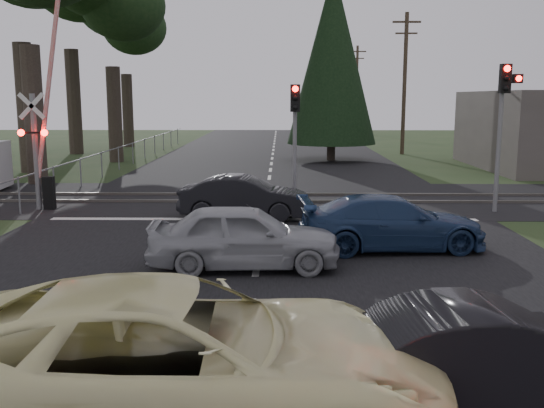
{
  "coord_description": "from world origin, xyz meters",
  "views": [
    {
      "loc": [
        0.52,
        -9.88,
        3.67
      ],
      "look_at": [
        0.33,
        3.57,
        1.3
      ],
      "focal_mm": 40.0,
      "sensor_mm": 36.0,
      "label": 1
    }
  ],
  "objects_px": {
    "silver_car": "(244,237)",
    "dark_car_far": "(245,197)",
    "utility_pole_far": "(357,87)",
    "cream_coupe": "(174,360)",
    "blue_sedan": "(392,223)",
    "dark_hatchback": "(491,353)",
    "utility_pole_mid": "(405,81)",
    "traffic_signal_right": "(504,109)",
    "traffic_signal_center": "(295,124)",
    "crossing_signal": "(42,148)"
  },
  "relations": [
    {
      "from": "dark_car_far",
      "to": "crossing_signal",
      "type": "bearing_deg",
      "value": 82.87
    },
    {
      "from": "traffic_signal_center",
      "to": "utility_pole_far",
      "type": "distance_m",
      "value": 44.99
    },
    {
      "from": "blue_sedan",
      "to": "cream_coupe",
      "type": "bearing_deg",
      "value": 150.0
    },
    {
      "from": "traffic_signal_right",
      "to": "utility_pole_far",
      "type": "bearing_deg",
      "value": 88.8
    },
    {
      "from": "cream_coupe",
      "to": "utility_pole_far",
      "type": "bearing_deg",
      "value": -10.72
    },
    {
      "from": "traffic_signal_center",
      "to": "cream_coupe",
      "type": "bearing_deg",
      "value": -96.52
    },
    {
      "from": "cream_coupe",
      "to": "dark_hatchback",
      "type": "distance_m",
      "value": 3.79
    },
    {
      "from": "traffic_signal_center",
      "to": "cream_coupe",
      "type": "xyz_separation_m",
      "value": [
        -1.64,
        -14.36,
        -1.97
      ]
    },
    {
      "from": "utility_pole_far",
      "to": "dark_hatchback",
      "type": "height_order",
      "value": "utility_pole_far"
    },
    {
      "from": "cream_coupe",
      "to": "dark_car_far",
      "type": "relative_size",
      "value": 1.52
    },
    {
      "from": "utility_pole_far",
      "to": "cream_coupe",
      "type": "height_order",
      "value": "utility_pole_far"
    },
    {
      "from": "cream_coupe",
      "to": "blue_sedan",
      "type": "xyz_separation_m",
      "value": [
        3.87,
        8.29,
        -0.18
      ]
    },
    {
      "from": "crossing_signal",
      "to": "traffic_signal_center",
      "type": "xyz_separation_m",
      "value": [
        8.27,
        0.89,
        0.75
      ]
    },
    {
      "from": "crossing_signal",
      "to": "traffic_signal_right",
      "type": "relative_size",
      "value": 1.48
    },
    {
      "from": "traffic_signal_right",
      "to": "blue_sedan",
      "type": "height_order",
      "value": "traffic_signal_right"
    },
    {
      "from": "dark_hatchback",
      "to": "silver_car",
      "type": "height_order",
      "value": "silver_car"
    },
    {
      "from": "crossing_signal",
      "to": "dark_car_far",
      "type": "bearing_deg",
      "value": -11.64
    },
    {
      "from": "silver_car",
      "to": "blue_sedan",
      "type": "xyz_separation_m",
      "value": [
        3.49,
        1.73,
        -0.05
      ]
    },
    {
      "from": "traffic_signal_center",
      "to": "dark_car_far",
      "type": "height_order",
      "value": "traffic_signal_center"
    },
    {
      "from": "utility_pole_mid",
      "to": "dark_car_far",
      "type": "distance_m",
      "value": 23.77
    },
    {
      "from": "utility_pole_mid",
      "to": "dark_hatchback",
      "type": "height_order",
      "value": "utility_pole_mid"
    },
    {
      "from": "utility_pole_far",
      "to": "utility_pole_mid",
      "type": "bearing_deg",
      "value": -90.0
    },
    {
      "from": "traffic_signal_right",
      "to": "traffic_signal_center",
      "type": "distance_m",
      "value": 6.68
    },
    {
      "from": "blue_sedan",
      "to": "traffic_signal_right",
      "type": "bearing_deg",
      "value": -46.5
    },
    {
      "from": "crossing_signal",
      "to": "dark_hatchback",
      "type": "height_order",
      "value": "crossing_signal"
    },
    {
      "from": "traffic_signal_right",
      "to": "cream_coupe",
      "type": "height_order",
      "value": "traffic_signal_right"
    },
    {
      "from": "dark_hatchback",
      "to": "traffic_signal_center",
      "type": "bearing_deg",
      "value": 3.15
    },
    {
      "from": "traffic_signal_right",
      "to": "dark_hatchback",
      "type": "relative_size",
      "value": 1.25
    },
    {
      "from": "silver_car",
      "to": "dark_car_far",
      "type": "bearing_deg",
      "value": 0.69
    },
    {
      "from": "traffic_signal_center",
      "to": "dark_car_far",
      "type": "relative_size",
      "value": 1.03
    },
    {
      "from": "silver_car",
      "to": "dark_car_far",
      "type": "height_order",
      "value": "silver_car"
    },
    {
      "from": "traffic_signal_right",
      "to": "utility_pole_far",
      "type": "height_order",
      "value": "utility_pole_far"
    },
    {
      "from": "utility_pole_far",
      "to": "crossing_signal",
      "type": "bearing_deg",
      "value": -109.23
    },
    {
      "from": "crossing_signal",
      "to": "utility_pole_far",
      "type": "distance_m",
      "value": 47.96
    },
    {
      "from": "dark_car_far",
      "to": "traffic_signal_center",
      "type": "bearing_deg",
      "value": -30.34
    },
    {
      "from": "blue_sedan",
      "to": "dark_car_far",
      "type": "bearing_deg",
      "value": 40.08
    },
    {
      "from": "silver_car",
      "to": "dark_hatchback",
      "type": "bearing_deg",
      "value": -152.73
    },
    {
      "from": "traffic_signal_right",
      "to": "dark_car_far",
      "type": "relative_size",
      "value": 1.19
    },
    {
      "from": "blue_sedan",
      "to": "dark_car_far",
      "type": "distance_m",
      "value": 5.38
    },
    {
      "from": "utility_pole_far",
      "to": "cream_coupe",
      "type": "distance_m",
      "value": 59.52
    },
    {
      "from": "traffic_signal_right",
      "to": "utility_pole_mid",
      "type": "relative_size",
      "value": 0.52
    },
    {
      "from": "traffic_signal_right",
      "to": "cream_coupe",
      "type": "bearing_deg",
      "value": -121.89
    },
    {
      "from": "silver_car",
      "to": "dark_car_far",
      "type": "xyz_separation_m",
      "value": [
        -0.32,
        5.53,
        -0.05
      ]
    },
    {
      "from": "utility_pole_mid",
      "to": "blue_sedan",
      "type": "xyz_separation_m",
      "value": [
        -5.27,
        -25.4,
        -4.07
      ]
    },
    {
      "from": "traffic_signal_center",
      "to": "utility_pole_far",
      "type": "height_order",
      "value": "utility_pole_far"
    },
    {
      "from": "crossing_signal",
      "to": "utility_pole_far",
      "type": "xyz_separation_m",
      "value": [
        15.77,
        45.21,
        2.67
      ]
    },
    {
      "from": "utility_pole_mid",
      "to": "cream_coupe",
      "type": "height_order",
      "value": "utility_pole_mid"
    },
    {
      "from": "crossing_signal",
      "to": "cream_coupe",
      "type": "xyz_separation_m",
      "value": [
        6.63,
        -13.47,
        -1.22
      ]
    },
    {
      "from": "utility_pole_far",
      "to": "dark_hatchback",
      "type": "bearing_deg",
      "value": -95.35
    },
    {
      "from": "dark_hatchback",
      "to": "crossing_signal",
      "type": "bearing_deg",
      "value": 33.61
    }
  ]
}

